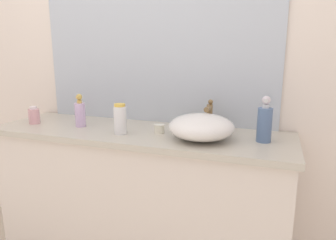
{
  "coord_description": "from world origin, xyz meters",
  "views": [
    {
      "loc": [
        0.8,
        -1.07,
        1.31
      ],
      "look_at": [
        0.27,
        0.41,
        0.95
      ],
      "focal_mm": 32.58,
      "sensor_mm": 36.0,
      "label": 1
    }
  ],
  "objects_px": {
    "lotion_bottle": "(120,119)",
    "perfume_bottle": "(80,113)",
    "spray_can": "(34,116)",
    "sink_basin": "(201,127)",
    "candle_jar": "(159,129)",
    "soap_dispenser": "(265,123)"
  },
  "relations": [
    {
      "from": "lotion_bottle",
      "to": "perfume_bottle",
      "type": "relative_size",
      "value": 0.85
    },
    {
      "from": "lotion_bottle",
      "to": "candle_jar",
      "type": "xyz_separation_m",
      "value": [
        0.19,
        0.09,
        -0.06
      ]
    },
    {
      "from": "lotion_bottle",
      "to": "soap_dispenser",
      "type": "bearing_deg",
      "value": 8.08
    },
    {
      "from": "sink_basin",
      "to": "perfume_bottle",
      "type": "xyz_separation_m",
      "value": [
        -0.74,
        0.02,
        0.02
      ]
    },
    {
      "from": "candle_jar",
      "to": "soap_dispenser",
      "type": "bearing_deg",
      "value": 1.75
    },
    {
      "from": "sink_basin",
      "to": "spray_can",
      "type": "relative_size",
      "value": 3.1
    },
    {
      "from": "soap_dispenser",
      "to": "spray_can",
      "type": "bearing_deg",
      "value": -177.21
    },
    {
      "from": "lotion_bottle",
      "to": "candle_jar",
      "type": "height_order",
      "value": "lotion_bottle"
    },
    {
      "from": "soap_dispenser",
      "to": "candle_jar",
      "type": "xyz_separation_m",
      "value": [
        -0.54,
        -0.02,
        -0.07
      ]
    },
    {
      "from": "soap_dispenser",
      "to": "spray_can",
      "type": "height_order",
      "value": "soap_dispenser"
    },
    {
      "from": "spray_can",
      "to": "candle_jar",
      "type": "height_order",
      "value": "spray_can"
    },
    {
      "from": "lotion_bottle",
      "to": "spray_can",
      "type": "distance_m",
      "value": 0.62
    },
    {
      "from": "lotion_bottle",
      "to": "perfume_bottle",
      "type": "height_order",
      "value": "perfume_bottle"
    },
    {
      "from": "perfume_bottle",
      "to": "spray_can",
      "type": "height_order",
      "value": "perfume_bottle"
    },
    {
      "from": "candle_jar",
      "to": "perfume_bottle",
      "type": "bearing_deg",
      "value": -177.89
    },
    {
      "from": "perfume_bottle",
      "to": "candle_jar",
      "type": "distance_m",
      "value": 0.5
    },
    {
      "from": "sink_basin",
      "to": "perfume_bottle",
      "type": "height_order",
      "value": "perfume_bottle"
    },
    {
      "from": "perfume_bottle",
      "to": "sink_basin",
      "type": "bearing_deg",
      "value": -1.84
    },
    {
      "from": "sink_basin",
      "to": "perfume_bottle",
      "type": "relative_size",
      "value": 1.71
    },
    {
      "from": "soap_dispenser",
      "to": "spray_can",
      "type": "relative_size",
      "value": 2.13
    },
    {
      "from": "sink_basin",
      "to": "lotion_bottle",
      "type": "height_order",
      "value": "lotion_bottle"
    },
    {
      "from": "candle_jar",
      "to": "sink_basin",
      "type": "bearing_deg",
      "value": -9.76
    }
  ]
}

